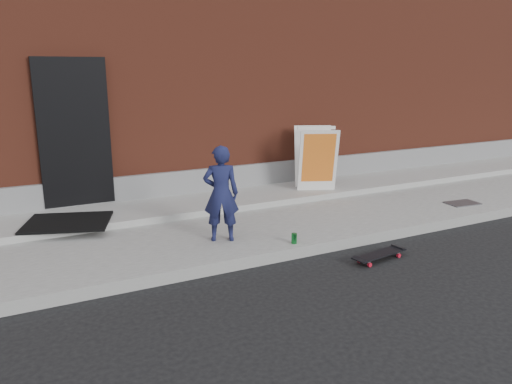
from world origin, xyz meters
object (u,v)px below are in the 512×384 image
pizza_sign (316,158)px  soda_can (294,238)px  skateboard (379,255)px  child (221,194)px

pizza_sign → soda_can: (-1.69, -2.07, -0.59)m
skateboard → pizza_sign: bearing=73.0°
skateboard → child: bearing=143.5°
child → pizza_sign: bearing=-126.6°
child → skateboard: 2.16m
pizza_sign → skateboard: bearing=-107.0°
soda_can → child: bearing=145.0°
pizza_sign → soda_can: size_ratio=8.33×
child → pizza_sign: child is taller
child → soda_can: 1.11m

